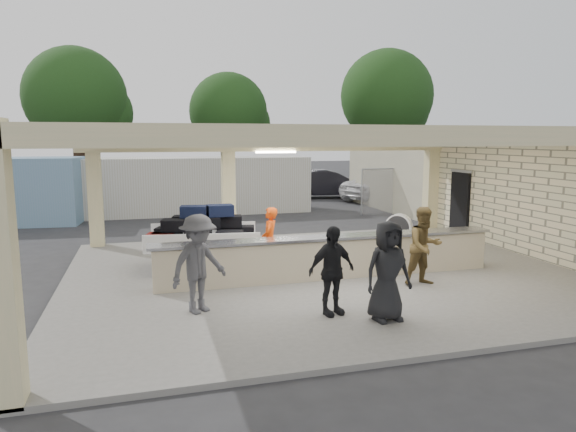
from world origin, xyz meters
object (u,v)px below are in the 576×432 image
object	(u,v)px
passenger_d	(388,271)
baggage_handler	(270,240)
luggage_cart	(202,235)
passenger_c	(199,264)
car_white_b	(457,185)
car_dark	(328,184)
passenger_b	(332,271)
passenger_a	(424,246)
car_white_a	(386,187)
container_white	(180,186)
drum_fan	(399,227)
baggage_counter	(330,257)

from	to	relation	value
passenger_d	baggage_handler	bearing A→B (deg)	103.83
luggage_cart	passenger_c	distance (m)	3.29
passenger_c	car_white_b	xyz separation A→B (m)	(15.85, 15.50, -0.27)
baggage_handler	car_dark	bearing A→B (deg)	179.31
passenger_b	passenger_d	size ratio (longest dim) A/B	0.92
baggage_handler	passenger_a	size ratio (longest dim) A/B	0.91
car_white_a	container_white	xyz separation A→B (m)	(-10.90, -1.76, 0.52)
luggage_cart	drum_fan	world-z (taller)	luggage_cart
car_white_b	passenger_a	bearing A→B (deg)	153.91
baggage_counter	passenger_a	size ratio (longest dim) A/B	4.71
baggage_handler	passenger_c	size ratio (longest dim) A/B	0.86
luggage_cart	container_white	world-z (taller)	container_white
luggage_cart	car_dark	bearing A→B (deg)	66.94
car_white_a	car_dark	size ratio (longest dim) A/B	1.07
passenger_a	passenger_b	world-z (taller)	passenger_a
drum_fan	car_dark	bearing A→B (deg)	122.12
passenger_b	luggage_cart	bearing A→B (deg)	100.80
car_dark	container_white	distance (m)	9.31
passenger_b	car_dark	xyz separation A→B (m)	(6.71, 18.43, -0.14)
baggage_counter	car_white_a	xyz separation A→B (m)	(8.34, 13.83, 0.13)
passenger_c	passenger_b	bearing A→B (deg)	-50.89
luggage_cart	container_white	size ratio (longest dim) A/B	0.25
passenger_a	car_white_a	size ratio (longest dim) A/B	0.35
drum_fan	passenger_c	size ratio (longest dim) A/B	0.49
baggage_counter	passenger_c	size ratio (longest dim) A/B	4.44
passenger_c	baggage_counter	bearing A→B (deg)	-5.55
luggage_cart	drum_fan	size ratio (longest dim) A/B	3.22
luggage_cart	car_white_b	xyz separation A→B (m)	(15.43, 12.23, -0.20)
baggage_handler	passenger_a	xyz separation A→B (m)	(3.03, -1.93, 0.07)
luggage_cart	passenger_d	world-z (taller)	passenger_d
luggage_cart	passenger_a	bearing A→B (deg)	-23.64
luggage_cart	car_dark	xyz separation A→B (m)	(8.62, 14.39, -0.17)
passenger_a	car_dark	size ratio (longest dim) A/B	0.37
passenger_c	container_white	size ratio (longest dim) A/B	0.16
passenger_c	car_dark	world-z (taller)	passenger_c
drum_fan	luggage_cart	bearing A→B (deg)	-123.20
passenger_b	car_dark	distance (m)	19.62
drum_fan	passenger_d	distance (m)	7.08
baggage_counter	passenger_d	xyz separation A→B (m)	(-0.00, -2.92, 0.41)
passenger_d	car_white_b	bearing A→B (deg)	48.48
passenger_d	car_white_b	size ratio (longest dim) A/B	0.38
baggage_counter	passenger_b	size ratio (longest dim) A/B	4.96
passenger_a	passenger_c	world-z (taller)	passenger_c
drum_fan	car_white_b	world-z (taller)	car_white_b
passenger_b	container_white	bearing A→B (deg)	82.25
passenger_b	car_white_a	world-z (taller)	passenger_b
drum_fan	passenger_a	size ratio (longest dim) A/B	0.52
container_white	baggage_counter	bearing A→B (deg)	-77.77
luggage_cart	container_white	distance (m)	10.43
drum_fan	car_dark	distance (m)	13.04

